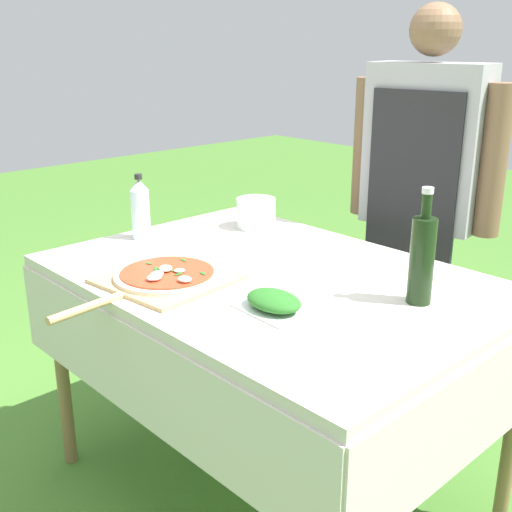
# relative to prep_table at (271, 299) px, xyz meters

# --- Properties ---
(ground_plane) EXTENTS (12.00, 12.00, 0.00)m
(ground_plane) POSITION_rel_prep_table_xyz_m (0.00, 0.00, -0.71)
(ground_plane) COLOR #477A2D
(prep_table) EXTENTS (1.37, 0.96, 0.79)m
(prep_table) POSITION_rel_prep_table_xyz_m (0.00, 0.00, 0.00)
(prep_table) COLOR beige
(prep_table) RESTS_ON ground
(person_cook) EXTENTS (0.59, 0.25, 1.59)m
(person_cook) POSITION_rel_prep_table_xyz_m (0.00, 0.79, 0.23)
(person_cook) COLOR #333D56
(person_cook) RESTS_ON ground
(pizza_on_peel) EXTENTS (0.37, 0.58, 0.05)m
(pizza_on_peel) POSITION_rel_prep_table_xyz_m (-0.16, -0.28, 0.10)
(pizza_on_peel) COLOR tan
(pizza_on_peel) RESTS_ON prep_table
(oil_bottle) EXTENTS (0.07, 0.07, 0.32)m
(oil_bottle) POSITION_rel_prep_table_xyz_m (0.43, 0.14, 0.21)
(oil_bottle) COLOR black
(oil_bottle) RESTS_ON prep_table
(water_bottle) EXTENTS (0.07, 0.07, 0.23)m
(water_bottle) POSITION_rel_prep_table_xyz_m (-0.57, -0.08, 0.19)
(water_bottle) COLOR silver
(water_bottle) RESTS_ON prep_table
(herb_container) EXTENTS (0.20, 0.15, 0.05)m
(herb_container) POSITION_rel_prep_table_xyz_m (0.20, -0.19, 0.11)
(herb_container) COLOR silver
(herb_container) RESTS_ON prep_table
(mixing_tub) EXTENTS (0.15, 0.15, 0.11)m
(mixing_tub) POSITION_rel_prep_table_xyz_m (-0.40, 0.31, 0.14)
(mixing_tub) COLOR silver
(mixing_tub) RESTS_ON prep_table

